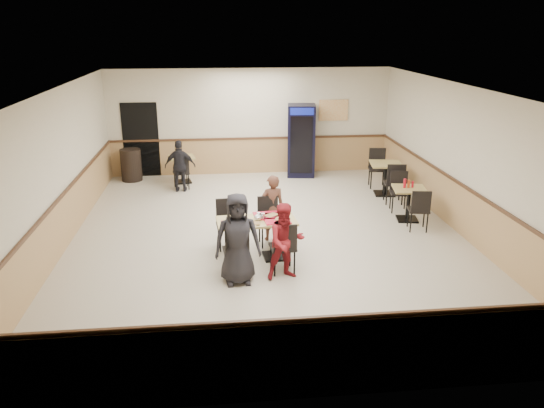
{
  "coord_description": "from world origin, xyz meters",
  "views": [
    {
      "loc": [
        -1.02,
        -10.05,
        4.13
      ],
      "look_at": [
        0.03,
        -0.5,
        0.87
      ],
      "focal_mm": 35.0,
      "sensor_mm": 36.0,
      "label": 1
    }
  ],
  "objects": [
    {
      "name": "back_table",
      "position": [
        -1.94,
        4.2,
        0.48
      ],
      "size": [
        0.79,
        0.79,
        0.72
      ],
      "rotation": [
        0.0,
        0.0,
        0.18
      ],
      "color": "black",
      "rests_on": "ground"
    },
    {
      "name": "side_table_far_chair_north",
      "position": [
        3.25,
        3.18,
        0.52
      ],
      "size": [
        0.55,
        0.55,
        1.04
      ],
      "primitive_type": null,
      "rotation": [
        0.0,
        0.0,
        -0.15
      ],
      "color": "black",
      "rests_on": "ground"
    },
    {
      "name": "side_table_far",
      "position": [
        3.25,
        2.52,
        0.55
      ],
      "size": [
        0.87,
        0.87,
        0.82
      ],
      "rotation": [
        0.0,
        0.0,
        -0.15
      ],
      "color": "black",
      "rests_on": "ground"
    },
    {
      "name": "tabletop_clutter",
      "position": [
        -0.27,
        -1.07,
        0.79
      ],
      "size": [
        1.26,
        0.78,
        0.12
      ],
      "rotation": [
        0.0,
        0.0,
        0.08
      ],
      "color": "red",
      "rests_on": "main_table"
    },
    {
      "name": "diner_woman_right",
      "position": [
        0.11,
        -1.89,
        0.67
      ],
      "size": [
        0.74,
        0.63,
        1.34
      ],
      "primitive_type": "imported",
      "rotation": [
        0.0,
        0.0,
        0.2
      ],
      "color": "maroon",
      "rests_on": "ground"
    },
    {
      "name": "diner_man_opposite",
      "position": [
        0.07,
        -0.15,
        0.67
      ],
      "size": [
        0.54,
        0.4,
        1.35
      ],
      "primitive_type": "imported",
      "rotation": [
        0.0,
        0.0,
        3.32
      ],
      "color": "brown",
      "rests_on": "ground"
    },
    {
      "name": "lone_diner",
      "position": [
        -1.94,
        3.38,
        0.67
      ],
      "size": [
        0.81,
        0.38,
        1.34
      ],
      "primitive_type": "imported",
      "rotation": [
        0.0,
        0.0,
        3.08
      ],
      "color": "black",
      "rests_on": "ground"
    },
    {
      "name": "back_table_chair_lone",
      "position": [
        -1.94,
        3.62,
        0.46
      ],
      "size": [
        0.49,
        0.49,
        0.92
      ],
      "primitive_type": null,
      "rotation": [
        0.0,
        0.0,
        3.32
      ],
      "color": "black",
      "rests_on": "ground"
    },
    {
      "name": "trash_bin",
      "position": [
        -3.36,
        4.55,
        0.44
      ],
      "size": [
        0.56,
        0.56,
        0.89
      ],
      "primitive_type": "cylinder",
      "color": "black",
      "rests_on": "ground"
    },
    {
      "name": "condiment_caddy",
      "position": [
        3.15,
        0.69,
        0.83
      ],
      "size": [
        0.23,
        0.06,
        0.2
      ],
      "color": "red",
      "rests_on": "side_table_near"
    },
    {
      "name": "side_table_far_chair_south",
      "position": [
        3.25,
        1.86,
        0.52
      ],
      "size": [
        0.55,
        0.55,
        1.04
      ],
      "primitive_type": null,
      "rotation": [
        0.0,
        0.0,
        2.99
      ],
      "color": "black",
      "rests_on": "ground"
    },
    {
      "name": "ground",
      "position": [
        0.0,
        0.0,
        0.0
      ],
      "size": [
        10.0,
        10.0,
        0.0
      ],
      "primitive_type": "plane",
      "color": "beige",
      "rests_on": "ground"
    },
    {
      "name": "side_table_near",
      "position": [
        3.18,
        0.64,
        0.49
      ],
      "size": [
        0.8,
        0.8,
        0.74
      ],
      "rotation": [
        0.0,
        0.0,
        -0.18
      ],
      "color": "black",
      "rests_on": "ground"
    },
    {
      "name": "pepsi_cooler",
      "position": [
        1.41,
        4.59,
        1.01
      ],
      "size": [
        0.86,
        0.87,
        2.02
      ],
      "rotation": [
        0.0,
        0.0,
        -0.14
      ],
      "color": "black",
      "rests_on": "ground"
    },
    {
      "name": "main_table",
      "position": [
        -0.32,
        -1.05,
        0.51
      ],
      "size": [
        1.48,
        0.83,
        0.77
      ],
      "rotation": [
        0.0,
        0.0,
        0.08
      ],
      "color": "black",
      "rests_on": "ground"
    },
    {
      "name": "side_table_near_chair_south",
      "position": [
        3.18,
        0.05,
        0.47
      ],
      "size": [
        0.5,
        0.5,
        0.94
      ],
      "primitive_type": null,
      "rotation": [
        0.0,
        0.0,
        2.97
      ],
      "color": "black",
      "rests_on": "ground"
    },
    {
      "name": "diner_woman_left",
      "position": [
        -0.71,
        -1.95,
        0.78
      ],
      "size": [
        0.79,
        0.54,
        1.57
      ],
      "primitive_type": "imported",
      "rotation": [
        0.0,
        0.0,
        0.05
      ],
      "color": "black",
      "rests_on": "ground"
    },
    {
      "name": "room_shell",
      "position": [
        1.78,
        2.55,
        0.58
      ],
      "size": [
        10.0,
        10.0,
        10.0
      ],
      "color": "silver",
      "rests_on": "ground"
    },
    {
      "name": "side_table_near_chair_north",
      "position": [
        3.18,
        1.23,
        0.47
      ],
      "size": [
        0.5,
        0.5,
        0.94
      ],
      "primitive_type": null,
      "rotation": [
        0.0,
        0.0,
        -0.18
      ],
      "color": "black",
      "rests_on": "ground"
    },
    {
      "name": "main_chairs",
      "position": [
        -0.37,
        -1.06,
        0.49
      ],
      "size": [
        1.4,
        1.77,
        0.97
      ],
      "rotation": [
        0.0,
        0.0,
        0.08
      ],
      "color": "black",
      "rests_on": "ground"
    }
  ]
}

